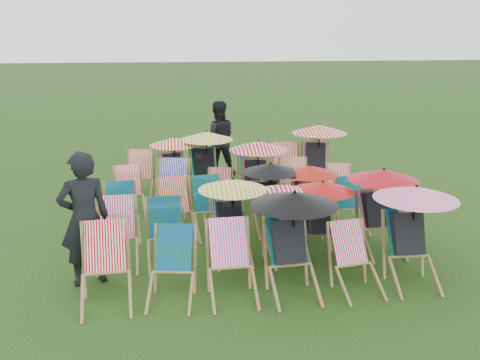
{
  "coord_description": "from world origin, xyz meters",
  "views": [
    {
      "loc": [
        -1.05,
        -8.7,
        3.46
      ],
      "look_at": [
        0.01,
        0.24,
        0.9
      ],
      "focal_mm": 40.0,
      "sensor_mm": 36.0,
      "label": 1
    }
  ],
  "objects": [
    {
      "name": "deckchair_6",
      "position": [
        -2.0,
        -1.07,
        0.49
      ],
      "size": [
        0.68,
        0.92,
        0.97
      ],
      "rotation": [
        0.0,
        0.0,
        0.04
      ],
      "color": "olive",
      "rests_on": "ground"
    },
    {
      "name": "deckchair_7",
      "position": [
        -1.26,
        -1.13,
        0.48
      ],
      "size": [
        0.69,
        0.92,
        0.95
      ],
      "rotation": [
        0.0,
        0.0,
        0.07
      ],
      "color": "olive",
      "rests_on": "ground"
    },
    {
      "name": "deckchair_0",
      "position": [
        -2.03,
        -2.27,
        0.5
      ],
      "size": [
        0.74,
        0.98,
        1.01
      ],
      "rotation": [
        0.0,
        0.0,
        0.08
      ],
      "color": "olive",
      "rests_on": "ground"
    },
    {
      "name": "deckchair_9",
      "position": [
        0.5,
        -1.11,
        0.62
      ],
      "size": [
        0.98,
        1.07,
        1.17
      ],
      "rotation": [
        0.0,
        0.0,
        0.19
      ],
      "color": "olive",
      "rests_on": "ground"
    },
    {
      "name": "deckchair_8",
      "position": [
        -0.28,
        -1.04,
        0.66
      ],
      "size": [
        1.06,
        1.12,
        1.25
      ],
      "rotation": [
        0.0,
        0.0,
        0.08
      ],
      "color": "olive",
      "rests_on": "ground"
    },
    {
      "name": "deckchair_10",
      "position": [
        1.12,
        -1.07,
        0.62
      ],
      "size": [
        0.99,
        1.04,
        1.18
      ],
      "rotation": [
        0.0,
        0.0,
        0.03
      ],
      "color": "olive",
      "rests_on": "ground"
    },
    {
      "name": "deckchair_17",
      "position": [
        1.98,
        -0.03,
        0.44
      ],
      "size": [
        0.66,
        0.86,
        0.87
      ],
      "rotation": [
        0.0,
        0.0,
        -0.1
      ],
      "color": "olive",
      "rests_on": "ground"
    },
    {
      "name": "deckchair_1",
      "position": [
        -1.18,
        -2.27,
        0.46
      ],
      "size": [
        0.74,
        0.93,
        0.92
      ],
      "rotation": [
        0.0,
        0.0,
        -0.16
      ],
      "color": "olive",
      "rests_on": "ground"
    },
    {
      "name": "deckchair_18",
      "position": [
        -2.01,
        1.27,
        0.44
      ],
      "size": [
        0.69,
        0.88,
        0.88
      ],
      "rotation": [
        0.0,
        0.0,
        0.14
      ],
      "color": "olive",
      "rests_on": "ground"
    },
    {
      "name": "deckchair_13",
      "position": [
        -1.11,
        0.07,
        0.47
      ],
      "size": [
        0.75,
        0.95,
        0.94
      ],
      "rotation": [
        0.0,
        0.0,
        0.15
      ],
      "color": "olive",
      "rests_on": "ground"
    },
    {
      "name": "deckchair_26",
      "position": [
        -0.48,
        2.42,
        0.71
      ],
      "size": [
        1.13,
        1.2,
        1.34
      ],
      "rotation": [
        0.0,
        0.0,
        0.1
      ],
      "color": "olive",
      "rests_on": "ground"
    },
    {
      "name": "person_left",
      "position": [
        -2.35,
        -1.62,
        0.95
      ],
      "size": [
        0.8,
        0.65,
        1.9
      ],
      "primitive_type": "imported",
      "rotation": [
        0.0,
        0.0,
        3.45
      ],
      "color": "black",
      "rests_on": "ground"
    },
    {
      "name": "deckchair_22",
      "position": [
        1.21,
        1.21,
        0.48
      ],
      "size": [
        0.7,
        0.93,
        0.95
      ],
      "rotation": [
        0.0,
        0.0,
        -0.08
      ],
      "color": "olive",
      "rests_on": "ground"
    },
    {
      "name": "deckchair_16",
      "position": [
        1.18,
        0.02,
        0.61
      ],
      "size": [
        0.98,
        1.03,
        1.16
      ],
      "rotation": [
        0.0,
        0.0,
        -0.14
      ],
      "color": "olive",
      "rests_on": "ground"
    },
    {
      "name": "deckchair_25",
      "position": [
        -1.16,
        2.37,
        0.66
      ],
      "size": [
        1.05,
        1.12,
        1.24
      ],
      "rotation": [
        0.0,
        0.0,
        0.13
      ],
      "color": "olive",
      "rests_on": "ground"
    },
    {
      "name": "deckchair_4",
      "position": [
        1.29,
        -2.3,
        0.44
      ],
      "size": [
        0.71,
        0.9,
        0.89
      ],
      "rotation": [
        0.0,
        0.0,
        0.16
      ],
      "color": "olive",
      "rests_on": "ground"
    },
    {
      "name": "deckchair_14",
      "position": [
        -0.52,
        0.03,
        0.48
      ],
      "size": [
        0.77,
        0.97,
        0.96
      ],
      "rotation": [
        0.0,
        0.0,
        0.17
      ],
      "color": "olive",
      "rests_on": "ground"
    },
    {
      "name": "person_rear",
      "position": [
        -0.09,
        3.91,
        0.9
      ],
      "size": [
        0.9,
        0.71,
        1.81
      ],
      "primitive_type": "imported",
      "rotation": [
        0.0,
        0.0,
        3.17
      ],
      "color": "black",
      "rests_on": "ground"
    },
    {
      "name": "deckchair_27",
      "position": [
        0.52,
        2.28,
        0.46
      ],
      "size": [
        0.63,
        0.87,
        0.92
      ],
      "rotation": [
        0.0,
        0.0,
        -0.02
      ],
      "color": "olive",
      "rests_on": "ground"
    },
    {
      "name": "deckchair_19",
      "position": [
        -1.21,
        1.14,
        0.51
      ],
      "size": [
        0.83,
        1.03,
        1.01
      ],
      "rotation": [
        0.0,
        0.0,
        -0.18
      ],
      "color": "olive",
      "rests_on": "ground"
    },
    {
      "name": "deckchair_23",
      "position": [
        2.11,
        1.16,
        0.41
      ],
      "size": [
        0.68,
        0.85,
        0.82
      ],
      "rotation": [
        0.0,
        0.0,
        -0.19
      ],
      "color": "olive",
      "rests_on": "ground"
    },
    {
      "name": "deckchair_2",
      "position": [
        -0.4,
        -2.27,
        0.49
      ],
      "size": [
        0.69,
        0.93,
        0.97
      ],
      "rotation": [
        0.0,
        0.0,
        0.05
      ],
      "color": "olive",
      "rests_on": "ground"
    },
    {
      "name": "deckchair_5",
      "position": [
        2.13,
        -2.13,
        0.73
      ],
      "size": [
        1.16,
        1.2,
        1.38
      ],
      "rotation": [
        0.0,
        0.0,
        -0.01
      ],
      "color": "olive",
      "rests_on": "ground"
    },
    {
      "name": "deckchair_24",
      "position": [
        -1.9,
        2.3,
        0.48
      ],
      "size": [
        0.73,
        0.94,
        0.95
      ],
      "rotation": [
        0.0,
        0.0,
        -0.12
      ],
      "color": "olive",
      "rests_on": "ground"
    },
    {
      "name": "deckchair_28",
      "position": [
        1.31,
        2.41,
        0.5
      ],
      "size": [
        0.73,
        0.97,
        1.01
      ],
      "rotation": [
        0.0,
        0.0,
        -0.07
      ],
      "color": "olive",
      "rests_on": "ground"
    },
    {
      "name": "deckchair_12",
      "position": [
        -2.04,
        0.04,
        0.45
      ],
      "size": [
        0.69,
        0.89,
        0.9
      ],
      "rotation": [
        0.0,
        0.0,
        0.12
      ],
      "color": "olive",
      "rests_on": "ground"
    },
    {
      "name": "ground",
      "position": [
        0.0,
        0.0,
        0.0
      ],
      "size": [
        100.0,
        100.0,
        0.0
      ],
      "primitive_type": "plane",
      "color": "black",
      "rests_on": "ground"
    },
    {
      "name": "deckchair_20",
      "position": [
        -0.3,
        1.13,
        0.41
      ],
      "size": [
        0.67,
        0.84,
        0.82
      ],
      "rotation": [
        0.0,
        0.0,
        -0.19
      ],
      "color": "olive",
      "rests_on": "ground"
    },
    {
      "name": "deckchair_21",
      "position": [
        0.44,
        1.28,
        0.71
      ],
      "size": [
        1.14,
        1.21,
        1.35
      ],
      "rotation": [
        0.0,
        0.0,
        -0.18
      ],
      "color": "olive",
      "rests_on": "ground"
    },
    {
      "name": "deckchair_15",
      "position": [
        0.51,
        0.08,
        0.63
      ],
      "size": [
        1.01,
        1.08,
        1.2
      ],
      "rotation": [
        0.0,
        0.0,
        0.09
      ],
      "color": "olive",
      "rests_on": "ground"
    },
    {
      "name": "deckchair_11",
      "position": [
        2.11,
        -1.02,
        0.7
      ],
      "size": [
        1.12,
        1.18,
        1.33
      ],
      "rotation": [
        0.0,
        0.0,
        0.06
      ],
      "color": "olive",
      "rests_on": "ground"
    },
    {
      "name": "deckchair_29",
      "position": [
        1.98,
        2.48,
        0.76
      ],
      "size": [
        1.21,
        1.29,
        1.43
      ],
      "rotation": [
        0.0,
        0.0,
        -0.2
      ],
      "color": "olive",
      "rests_on": "ground"
    },
    {
      "name": "deckchair_3",
      "position": [
        0.42,
        -2.23,
        0.73
      ],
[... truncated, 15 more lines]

